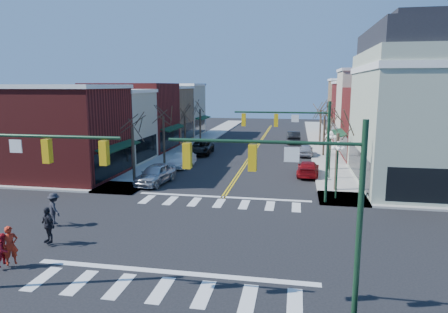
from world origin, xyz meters
The scene contains 36 objects.
ground centered at (0.00, 0.00, 0.00)m, with size 160.00×160.00×0.00m, color black.
sidewalk_left centered at (-8.75, 20.00, 0.07)m, with size 3.50×70.00×0.15m, color #9E9B93.
sidewalk_right centered at (8.75, 20.00, 0.07)m, with size 3.50×70.00×0.15m, color #9E9B93.
bldg_left_brick_a centered at (-15.50, 11.75, 4.00)m, with size 10.00×8.50×8.00m, color maroon.
bldg_left_stucco_a centered at (-15.50, 19.50, 3.75)m, with size 10.00×7.00×7.50m, color #B9B198.
bldg_left_brick_b centered at (-15.50, 27.50, 4.25)m, with size 10.00×9.00×8.50m, color maroon.
bldg_left_tan centered at (-15.50, 35.75, 3.90)m, with size 10.00×7.50×7.80m, color #997754.
bldg_left_stucco_b centered at (-15.50, 43.50, 4.10)m, with size 10.00×8.00×8.20m, color #B9B198.
bldg_right_brick_a centered at (15.50, 25.75, 4.00)m, with size 10.00×8.50×8.00m, color maroon.
bldg_right_stucco centered at (15.50, 33.50, 5.00)m, with size 10.00×7.00×10.00m, color #B9B198.
bldg_right_brick_b centered at (15.50, 41.00, 4.25)m, with size 10.00×8.00×8.50m, color maroon.
bldg_right_tan centered at (15.50, 49.00, 4.50)m, with size 10.00×8.00×9.00m, color #997754.
victorian_corner centered at (16.50, 14.50, 6.66)m, with size 12.25×14.25×13.30m.
traffic_mast_near_left centered at (-5.55, -7.40, 4.71)m, with size 6.60×0.28×7.20m.
traffic_mast_near_right centered at (5.55, -7.40, 4.71)m, with size 6.60×0.28×7.20m.
traffic_mast_far_right centered at (5.55, 7.40, 4.71)m, with size 6.60×0.28×7.20m.
lamppost_corner centered at (8.20, 8.50, 2.96)m, with size 0.36×0.36×4.33m.
lamppost_midblock centered at (8.20, 15.00, 2.96)m, with size 0.36×0.36×4.33m.
tree_left_a centered at (-8.40, 11.00, 2.38)m, with size 0.24×0.24×4.76m, color #382B21.
tree_left_b centered at (-8.40, 19.00, 2.52)m, with size 0.24×0.24×5.04m, color #382B21.
tree_left_c centered at (-8.40, 27.00, 2.27)m, with size 0.24×0.24×4.55m, color #382B21.
tree_left_d centered at (-8.40, 35.00, 2.45)m, with size 0.24×0.24×4.90m, color #382B21.
tree_right_a centered at (8.40, 11.00, 2.31)m, with size 0.24×0.24×4.62m, color #382B21.
tree_right_b centered at (8.40, 19.00, 2.59)m, with size 0.24×0.24×5.18m, color #382B21.
tree_right_c centered at (8.40, 27.00, 2.42)m, with size 0.24×0.24×4.83m, color #382B21.
tree_right_d centered at (8.40, 35.00, 2.48)m, with size 0.24×0.24×4.97m, color #382B21.
car_left_near centered at (-6.40, 10.83, 0.85)m, with size 2.00×4.96×1.69m, color #B3B3B8.
car_left_mid centered at (-6.14, 17.94, 0.73)m, with size 1.54×4.43×1.46m, color silver.
car_left_far centered at (-6.13, 25.87, 0.78)m, with size 2.59×5.62×1.56m, color black.
car_right_near centered at (6.40, 16.21, 0.69)m, with size 1.92×4.73×1.37m, color maroon.
car_right_mid centered at (6.40, 26.89, 0.71)m, with size 1.67×4.14×1.41m, color #B9B8BD.
car_right_far centered at (4.80, 37.44, 0.86)m, with size 1.82×5.21×1.72m, color black.
pedestrian_red_a centered at (-7.44, -5.42, 1.05)m, with size 0.66×0.43×1.81m, color #AD2412.
pedestrian_red_b centered at (-7.66, -5.57, 0.91)m, with size 0.74×0.58×1.52m, color #AC121D.
pedestrian_dark_a centered at (-7.31, -2.78, 1.11)m, with size 1.12×0.47×1.91m, color black.
pedestrian_dark_b centered at (-8.69, -0.12, 1.09)m, with size 1.21×0.70×1.88m, color black.
Camera 1 is at (5.26, -20.57, 8.26)m, focal length 32.00 mm.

